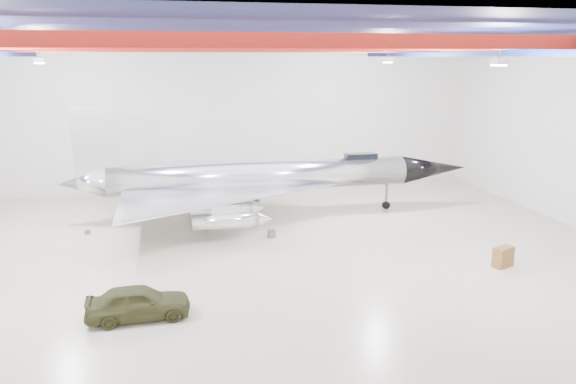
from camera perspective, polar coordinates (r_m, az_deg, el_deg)
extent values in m
plane|color=#B7AE91|center=(29.14, -4.74, -6.31)|extent=(40.00, 40.00, 0.00)
plane|color=silver|center=(42.56, -7.56, 7.54)|extent=(40.00, 0.00, 40.00)
plane|color=#0A0F38|center=(27.43, -5.21, 15.84)|extent=(40.00, 40.00, 0.00)
cube|color=maroon|center=(18.52, -1.61, 15.14)|extent=(39.50, 0.25, 0.50)
cube|color=maroon|center=(24.44, -4.28, 14.73)|extent=(39.50, 0.25, 0.50)
cube|color=maroon|center=(30.39, -5.90, 14.47)|extent=(39.50, 0.25, 0.50)
cube|color=maroon|center=(36.36, -6.99, 14.29)|extent=(39.50, 0.25, 0.50)
cube|color=#0C174C|center=(31.25, 17.88, 13.33)|extent=(0.25, 29.50, 0.40)
cube|color=silver|center=(25.08, 20.66, 12.30)|extent=(0.55, 0.55, 0.25)
cube|color=silver|center=(33.84, -23.95, 12.12)|extent=(0.55, 0.55, 0.25)
cube|color=silver|center=(35.80, 10.11, 13.07)|extent=(0.55, 0.55, 0.25)
cylinder|color=silver|center=(35.25, -2.71, 1.64)|extent=(18.65, 1.99, 1.86)
cone|color=black|center=(38.78, 14.56, 2.32)|extent=(4.67, 1.90, 1.86)
cone|color=silver|center=(35.24, -20.18, 0.81)|extent=(2.81, 1.88, 1.86)
cube|color=silver|center=(34.69, -18.98, 4.79)|extent=(2.61, 0.13, 4.19)
cube|color=black|center=(36.63, 7.42, 3.56)|extent=(2.06, 0.76, 0.47)
cylinder|color=silver|center=(30.30, -6.37, -2.97)|extent=(3.55, 0.86, 0.84)
cylinder|color=silver|center=(32.53, -6.77, -1.82)|extent=(3.55, 0.86, 0.84)
cylinder|color=silver|center=(37.94, -7.53, 0.38)|extent=(3.55, 0.86, 0.84)
cylinder|color=silver|center=(40.20, -7.79, 1.12)|extent=(3.55, 0.86, 0.84)
cylinder|color=#59595B|center=(37.84, 9.96, -0.47)|extent=(0.17, 0.17, 1.68)
cylinder|color=black|center=(37.98, 9.93, -1.31)|extent=(0.52, 0.21, 0.52)
cylinder|color=#59595B|center=(33.04, -8.43, -2.47)|extent=(0.17, 0.17, 1.68)
cylinder|color=black|center=(33.21, -8.40, -3.43)|extent=(0.52, 0.21, 0.52)
cylinder|color=#59595B|center=(37.54, -8.87, -0.54)|extent=(0.17, 0.17, 1.68)
cylinder|color=black|center=(37.68, -8.84, -1.39)|extent=(0.52, 0.21, 0.52)
imported|color=#36371B|center=(22.79, -14.98, -10.77)|extent=(4.01, 1.73, 1.35)
cube|color=brown|center=(29.15, 21.01, -6.18)|extent=(1.20, 0.93, 0.98)
cube|color=maroon|center=(37.12, -6.98, -1.69)|extent=(0.51, 0.41, 0.35)
cylinder|color=#59595B|center=(31.57, -1.70, -4.28)|extent=(0.55, 0.55, 0.42)
cube|color=olive|center=(35.95, -5.86, -2.15)|extent=(0.67, 0.60, 0.38)
cube|color=#59595B|center=(34.21, -19.69, -3.85)|extent=(0.36, 0.30, 0.23)
cube|color=olive|center=(35.59, -7.22, -2.36)|extent=(0.54, 0.44, 0.36)
cylinder|color=#59595B|center=(39.48, -3.16, -0.66)|extent=(0.52, 0.52, 0.38)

